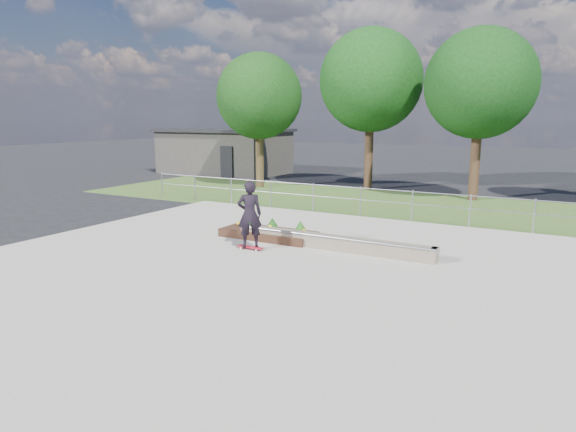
{
  "coord_description": "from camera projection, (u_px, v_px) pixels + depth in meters",
  "views": [
    {
      "loc": [
        6.99,
        -10.64,
        3.8
      ],
      "look_at": [
        0.2,
        1.5,
        1.1
      ],
      "focal_mm": 32.0,
      "sensor_mm": 36.0,
      "label": 1
    }
  ],
  "objects": [
    {
      "name": "planter_bed",
      "position": [
        269.0,
        232.0,
        16.09
      ],
      "size": [
        3.0,
        1.2,
        0.61
      ],
      "color": "black",
      "rests_on": "concrete_slab"
    },
    {
      "name": "concrete_slab",
      "position": [
        253.0,
        266.0,
        13.18
      ],
      "size": [
        15.0,
        15.0,
        0.06
      ],
      "primitive_type": "cube",
      "color": "gray",
      "rests_on": "ground"
    },
    {
      "name": "fence",
      "position": [
        360.0,
        198.0,
        19.47
      ],
      "size": [
        20.06,
        0.06,
        1.2
      ],
      "color": "gray",
      "rests_on": "ground"
    },
    {
      "name": "ground",
      "position": [
        253.0,
        267.0,
        13.19
      ],
      "size": [
        120.0,
        120.0,
        0.0
      ],
      "primitive_type": "plane",
      "color": "black",
      "rests_on": "ground"
    },
    {
      "name": "tree_mid_right",
      "position": [
        480.0,
        84.0,
        22.75
      ],
      "size": [
        4.9,
        4.9,
        7.7
      ],
      "color": "#311E13",
      "rests_on": "ground"
    },
    {
      "name": "grass_verge",
      "position": [
        389.0,
        204.0,
        22.61
      ],
      "size": [
        30.0,
        8.0,
        0.02
      ],
      "primitive_type": "cube",
      "color": "#375321",
      "rests_on": "ground"
    },
    {
      "name": "grind_ledge",
      "position": [
        331.0,
        242.0,
        14.67
      ],
      "size": [
        6.0,
        0.44,
        0.43
      ],
      "color": "#685A4C",
      "rests_on": "concrete_slab"
    },
    {
      "name": "building",
      "position": [
        225.0,
        151.0,
        35.03
      ],
      "size": [
        8.4,
        5.4,
        3.0
      ],
      "color": "#2F2D2A",
      "rests_on": "ground"
    },
    {
      "name": "tree_far_left",
      "position": [
        259.0,
        97.0,
        27.24
      ],
      "size": [
        4.55,
        4.55,
        7.15
      ],
      "color": "#362615",
      "rests_on": "ground"
    },
    {
      "name": "skateboarder",
      "position": [
        250.0,
        214.0,
        14.5
      ],
      "size": [
        0.83,
        0.77,
        1.98
      ],
      "color": "white",
      "rests_on": "concrete_slab"
    },
    {
      "name": "tree_mid_left",
      "position": [
        371.0,
        81.0,
        26.17
      ],
      "size": [
        5.25,
        5.25,
        8.25
      ],
      "color": "black",
      "rests_on": "ground"
    }
  ]
}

